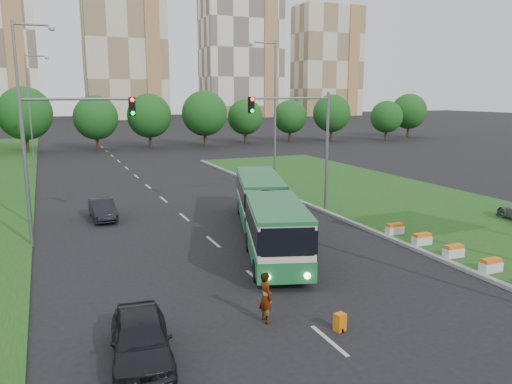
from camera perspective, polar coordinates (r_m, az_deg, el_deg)
name	(u,v)px	position (r m, az deg, el deg)	size (l,w,h in m)	color
ground	(317,269)	(23.16, 6.99, -8.77)	(360.00, 360.00, 0.00)	black
grass_median	(422,207)	(36.82, 18.41, -1.66)	(14.00, 60.00, 0.15)	#1C4B15
median_kerb	(337,216)	(32.71, 9.20, -2.76)	(0.30, 60.00, 0.18)	gray
lane_markings	(158,195)	(40.39, -11.13, -0.31)	(0.20, 100.00, 0.01)	#ACADA6
flower_planters	(471,258)	(25.19, 23.40, -6.91)	(1.10, 11.50, 0.60)	silver
traffic_mast_median	(306,133)	(32.95, 5.74, 6.70)	(5.76, 0.32, 8.00)	slate
traffic_mast_left	(58,143)	(27.92, -21.71, 5.20)	(5.76, 0.32, 8.00)	slate
street_lamps	(190,126)	(29.96, -7.52, 7.48)	(36.00, 60.00, 12.00)	slate
tree_line	(193,117)	(76.81, -7.21, 8.51)	(120.00, 8.00, 9.00)	#144C16
apartment_tower_ceast	(124,40)	(171.66, -14.82, 16.47)	(25.00, 15.00, 50.00)	beige
apartment_tower_east	(241,49)	(181.93, -1.73, 16.01)	(27.00, 15.00, 47.00)	white
midrise_east	(327,62)	(197.10, 8.11, 14.51)	(24.00, 14.00, 40.00)	beige
articulated_bus	(262,211)	(27.26, 0.70, -2.21)	(2.42, 15.52, 2.56)	beige
car_left_near	(141,339)	(15.74, -13.02, -16.04)	(1.73, 4.31, 1.47)	black
car_left_far	(103,209)	(33.24, -17.12, -1.91)	(1.36, 3.91, 1.29)	black
pedestrian	(266,297)	(17.72, 1.13, -11.94)	(0.66, 0.43, 1.81)	gray
shopping_trolley	(340,322)	(17.57, 9.56, -14.46)	(0.36, 0.38, 0.61)	orange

